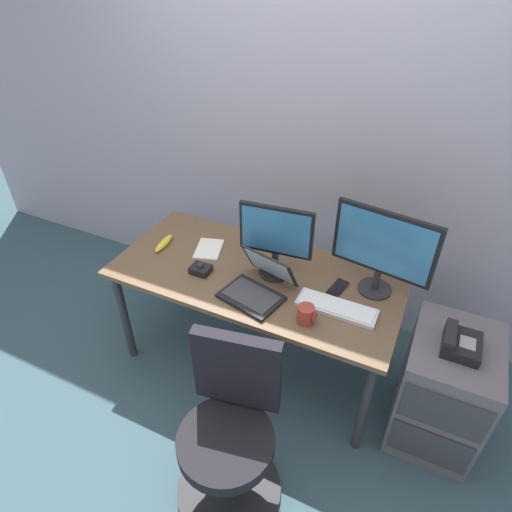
# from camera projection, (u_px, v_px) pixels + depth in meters

# --- Properties ---
(ground_plane) EXTENTS (8.00, 8.00, 0.00)m
(ground_plane) POSITION_uv_depth(u_px,v_px,m) (256.00, 358.00, 2.88)
(ground_plane) COLOR #36505A
(back_wall) EXTENTS (6.00, 0.10, 2.80)m
(back_wall) POSITION_uv_depth(u_px,v_px,m) (309.00, 114.00, 2.58)
(back_wall) COLOR #A29DAF
(back_wall) RESTS_ON ground
(desk) EXTENTS (1.63, 0.76, 0.72)m
(desk) POSITION_uv_depth(u_px,v_px,m) (256.00, 283.00, 2.50)
(desk) COLOR brown
(desk) RESTS_ON ground
(file_cabinet) EXTENTS (0.42, 0.53, 0.68)m
(file_cabinet) POSITION_uv_depth(u_px,v_px,m) (442.00, 390.00, 2.28)
(file_cabinet) COLOR #5F575F
(file_cabinet) RESTS_ON ground
(desk_phone) EXTENTS (0.17, 0.20, 0.09)m
(desk_phone) POSITION_uv_depth(u_px,v_px,m) (460.00, 343.00, 2.04)
(desk_phone) COLOR black
(desk_phone) RESTS_ON file_cabinet
(office_chair) EXTENTS (0.52, 0.52, 0.91)m
(office_chair) POSITION_uv_depth(u_px,v_px,m) (230.00, 435.00, 2.00)
(office_chair) COLOR black
(office_chair) RESTS_ON ground
(monitor_main) EXTENTS (0.52, 0.18, 0.48)m
(monitor_main) POSITION_uv_depth(u_px,v_px,m) (383.00, 248.00, 2.17)
(monitor_main) COLOR #262628
(monitor_main) RESTS_ON desk
(monitor_side) EXTENTS (0.40, 0.18, 0.43)m
(monitor_side) POSITION_uv_depth(u_px,v_px,m) (276.00, 237.00, 2.30)
(monitor_side) COLOR #262628
(monitor_side) RESTS_ON desk
(keyboard) EXTENTS (0.41, 0.14, 0.03)m
(keyboard) POSITION_uv_depth(u_px,v_px,m) (336.00, 307.00, 2.21)
(keyboard) COLOR silver
(keyboard) RESTS_ON desk
(laptop) EXTENTS (0.38, 0.39, 0.22)m
(laptop) POSITION_uv_depth(u_px,v_px,m) (258.00, 285.00, 2.29)
(laptop) COLOR black
(laptop) RESTS_ON desk
(trackball_mouse) EXTENTS (0.11, 0.09, 0.07)m
(trackball_mouse) POSITION_uv_depth(u_px,v_px,m) (201.00, 269.00, 2.45)
(trackball_mouse) COLOR black
(trackball_mouse) RESTS_ON desk
(coffee_mug) EXTENTS (0.09, 0.08, 0.09)m
(coffee_mug) POSITION_uv_depth(u_px,v_px,m) (306.00, 314.00, 2.12)
(coffee_mug) COLOR #A1362A
(coffee_mug) RESTS_ON desk
(paper_notepad) EXTENTS (0.20, 0.24, 0.01)m
(paper_notepad) POSITION_uv_depth(u_px,v_px,m) (209.00, 249.00, 2.63)
(paper_notepad) COLOR white
(paper_notepad) RESTS_ON desk
(cell_phone) EXTENTS (0.09, 0.15, 0.01)m
(cell_phone) POSITION_uv_depth(u_px,v_px,m) (338.00, 288.00, 2.34)
(cell_phone) COLOR black
(cell_phone) RESTS_ON desk
(banana) EXTENTS (0.06, 0.19, 0.04)m
(banana) POSITION_uv_depth(u_px,v_px,m) (164.00, 243.00, 2.66)
(banana) COLOR yellow
(banana) RESTS_ON desk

